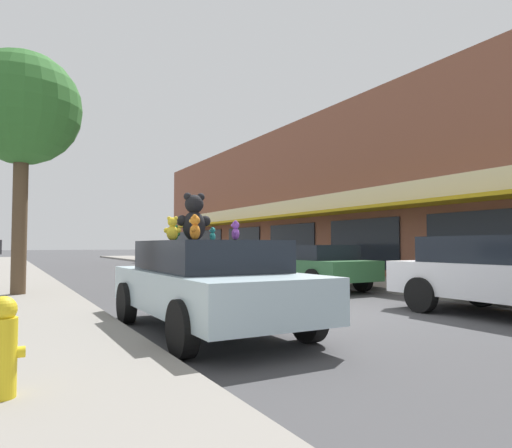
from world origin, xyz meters
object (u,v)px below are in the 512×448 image
object	(u,v)px
fire_hydrant	(2,347)
parked_car_far_center	(309,264)
teddy_bear_giant	(194,218)
teddy_bear_green	(174,233)
teddy_bear_orange	(195,228)
teddy_bear_teal	(213,234)
teddy_bear_yellow	(172,229)
street_tree	(22,110)
parked_car_far_right	(231,259)
teddy_bear_purple	(235,231)
plush_art_car	(208,282)

from	to	relation	value
fire_hydrant	parked_car_far_center	bearing A→B (deg)	41.89
teddy_bear_giant	teddy_bear_green	world-z (taller)	teddy_bear_giant
teddy_bear_orange	fire_hydrant	xyz separation A→B (m)	(-2.22, -1.57, -1.03)
teddy_bear_giant	teddy_bear_teal	bearing A→B (deg)	-147.22
teddy_bear_yellow	teddy_bear_teal	bearing A→B (deg)	-124.11
street_tree	fire_hydrant	distance (m)	9.41
teddy_bear_giant	parked_car_far_right	world-z (taller)	teddy_bear_giant
parked_car_far_right	teddy_bear_yellow	bearing A→B (deg)	-120.05
teddy_bear_purple	teddy_bear_orange	distance (m)	0.54
parked_car_far_center	street_tree	xyz separation A→B (m)	(-7.90, 1.06, 3.93)
teddy_bear_teal	parked_car_far_center	distance (m)	6.88
teddy_bear_yellow	plush_art_car	bearing A→B (deg)	-155.62
parked_car_far_center	fire_hydrant	size ratio (longest dim) A/B	5.80
plush_art_car	street_tree	distance (m)	7.57
teddy_bear_green	parked_car_far_center	xyz separation A→B (m)	(5.88, 4.60, -0.77)
teddy_bear_green	teddy_bear_teal	distance (m)	0.72
teddy_bear_yellow	parked_car_far_right	bearing A→B (deg)	-90.52
fire_hydrant	teddy_bear_green	bearing A→B (deg)	49.87
street_tree	fire_hydrant	size ratio (longest dim) A/B	7.59
teddy_bear_orange	fire_hydrant	world-z (taller)	teddy_bear_orange
street_tree	fire_hydrant	bearing A→B (deg)	-92.24
teddy_bear_giant	teddy_bear_yellow	xyz separation A→B (m)	(-0.44, -0.23, -0.19)
parked_car_far_right	teddy_bear_purple	bearing A→B (deg)	-115.57
teddy_bear_green	teddy_bear_purple	bearing A→B (deg)	143.04
teddy_bear_teal	street_tree	bearing A→B (deg)	-115.13
street_tree	fire_hydrant	world-z (taller)	street_tree
teddy_bear_giant	parked_car_far_center	xyz separation A→B (m)	(5.58, 4.66, -1.02)
parked_car_far_center	teddy_bear_orange	bearing A→B (deg)	-135.99
fire_hydrant	street_tree	bearing A→B (deg)	87.76
parked_car_far_center	fire_hydrant	world-z (taller)	parked_car_far_center
teddy_bear_orange	fire_hydrant	bearing A→B (deg)	-23.62
street_tree	teddy_bear_green	bearing A→B (deg)	-70.36
teddy_bear_green	parked_car_far_center	world-z (taller)	teddy_bear_green
teddy_bear_giant	street_tree	world-z (taller)	street_tree
street_tree	teddy_bear_teal	bearing A→B (deg)	-63.76
teddy_bear_green	teddy_bear_purple	size ratio (longest dim) A/B	0.95
teddy_bear_purple	parked_car_far_center	world-z (taller)	teddy_bear_purple
parked_car_far_center	teddy_bear_green	bearing A→B (deg)	-141.99
parked_car_far_center	parked_car_far_right	size ratio (longest dim) A/B	0.98
parked_car_far_right	street_tree	size ratio (longest dim) A/B	0.78
teddy_bear_teal	teddy_bear_orange	world-z (taller)	teddy_bear_orange
teddy_bear_giant	street_tree	bearing A→B (deg)	-59.90
plush_art_car	parked_car_far_center	xyz separation A→B (m)	(5.46, 4.94, -0.01)
plush_art_car	teddy_bear_teal	size ratio (longest dim) A/B	19.13
teddy_bear_yellow	parked_car_far_center	xyz separation A→B (m)	(6.02, 4.89, -0.83)
plush_art_car	teddy_bear_yellow	xyz separation A→B (m)	(-0.56, 0.05, 0.82)
plush_art_car	teddy_bear_teal	distance (m)	0.93
teddy_bear_purple	street_tree	bearing A→B (deg)	-136.04
teddy_bear_yellow	street_tree	size ratio (longest dim) A/B	0.06
teddy_bear_green	parked_car_far_right	bearing A→B (deg)	-82.58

